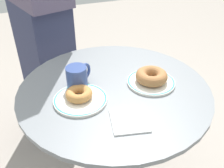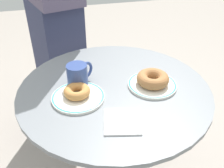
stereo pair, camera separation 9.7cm
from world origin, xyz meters
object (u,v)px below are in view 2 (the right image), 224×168
person_figure (52,8)px  plate_left (78,97)px  donut_cinnamon (153,79)px  paper_napkin (122,121)px  cafe_table (114,123)px  plate_right (152,85)px  coffee_mug (78,76)px  donut_old_fashioned (77,91)px

person_figure → plate_left: bearing=-86.6°
donut_cinnamon → paper_napkin: 0.25m
cafe_table → plate_right: size_ratio=3.92×
donut_cinnamon → coffee_mug: coffee_mug is taller
coffee_mug → donut_cinnamon: bearing=-14.5°
donut_old_fashioned → paper_napkin: bearing=-54.0°
donut_old_fashioned → donut_cinnamon: 0.30m
donut_cinnamon → plate_right: bearing=90.0°
plate_left → coffee_mug: bearing=79.9°
plate_right → donut_old_fashioned: (-0.30, -0.00, 0.02)m
paper_napkin → plate_left: bearing=126.5°
donut_cinnamon → coffee_mug: (-0.28, 0.07, 0.01)m
cafe_table → plate_left: plate_left is taller
cafe_table → donut_old_fashioned: (-0.15, -0.03, 0.22)m
cafe_table → plate_right: bearing=-10.9°
cafe_table → paper_napkin: size_ratio=5.94×
donut_cinnamon → person_figure: bearing=116.8°
donut_old_fashioned → coffee_mug: (0.02, 0.08, 0.02)m
cafe_table → person_figure: size_ratio=0.44×
plate_right → donut_cinnamon: (0.00, -0.00, 0.03)m
paper_napkin → person_figure: person_figure is taller
plate_left → donut_cinnamon: size_ratio=1.54×
plate_left → donut_cinnamon: donut_cinnamon is taller
donut_cinnamon → person_figure: size_ratio=0.07×
cafe_table → paper_napkin: paper_napkin is taller
plate_right → donut_cinnamon: bearing=-90.0°
person_figure → cafe_table: bearing=-73.6°
coffee_mug → plate_left: bearing=-100.1°
paper_napkin → person_figure: 0.86m
plate_left → paper_napkin: (0.12, -0.16, -0.00)m
cafe_table → plate_left: size_ratio=3.85×
cafe_table → paper_napkin: bearing=-97.7°
paper_napkin → donut_cinnamon: bearing=44.4°
cafe_table → coffee_mug: bearing=161.6°
coffee_mug → person_figure: (-0.05, 0.59, 0.09)m
plate_left → donut_cinnamon: bearing=1.6°
donut_cinnamon → plate_left: bearing=-178.4°
paper_napkin → coffee_mug: (-0.11, 0.24, 0.05)m
donut_cinnamon → coffee_mug: size_ratio=1.15×
donut_old_fashioned → paper_napkin: size_ratio=0.77×
paper_napkin → coffee_mug: bearing=113.5°
plate_right → paper_napkin: (-0.17, -0.17, -0.00)m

